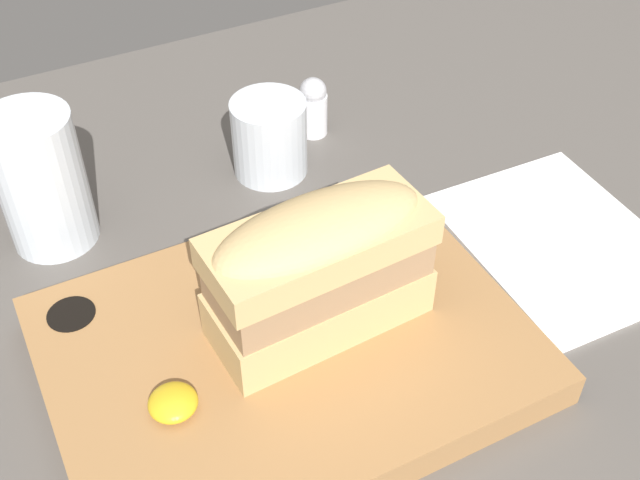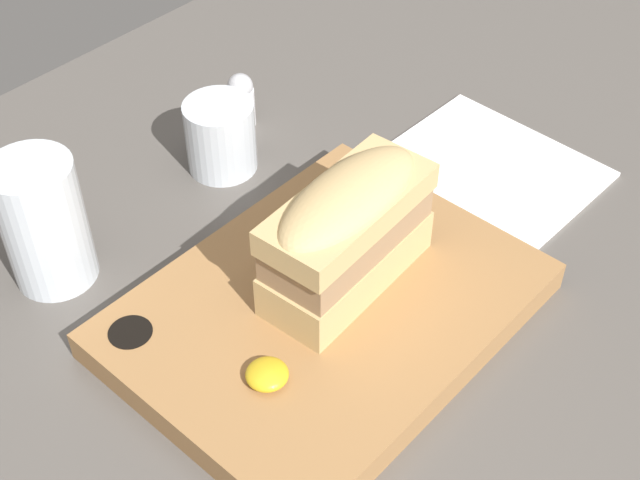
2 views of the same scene
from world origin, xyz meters
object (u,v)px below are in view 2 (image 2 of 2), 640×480
at_px(water_glass, 46,230).
at_px(salt_shaker, 241,100).
at_px(sandwich, 348,229).
at_px(wine_glass, 221,140).
at_px(serving_board, 325,310).
at_px(napkin, 492,167).

height_order(water_glass, salt_shaker, water_glass).
xyz_separation_m(water_glass, salt_shaker, (0.26, 0.04, -0.02)).
bearing_deg(sandwich, salt_shaker, 64.17).
bearing_deg(sandwich, wine_glass, 74.85).
bearing_deg(serving_board, napkin, 2.13).
height_order(serving_board, salt_shaker, salt_shaker).
bearing_deg(wine_glass, salt_shaker, 29.77).
relative_size(serving_board, sandwich, 2.10).
bearing_deg(sandwich, serving_board, -176.28).
distance_m(wine_glass, salt_shaker, 0.07).
bearing_deg(napkin, water_glass, 151.87).
bearing_deg(wine_glass, sandwich, -105.15).
distance_m(sandwich, water_glass, 0.25).
height_order(napkin, salt_shaker, salt_shaker).
height_order(wine_glass, salt_shaker, wine_glass).
bearing_deg(salt_shaker, wine_glass, -150.23).
height_order(serving_board, napkin, serving_board).
relative_size(serving_board, napkin, 1.64).
bearing_deg(napkin, wine_glass, 130.94).
relative_size(napkin, salt_shaker, 3.31).
bearing_deg(sandwich, water_glass, 124.48).
height_order(sandwich, salt_shaker, sandwich).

